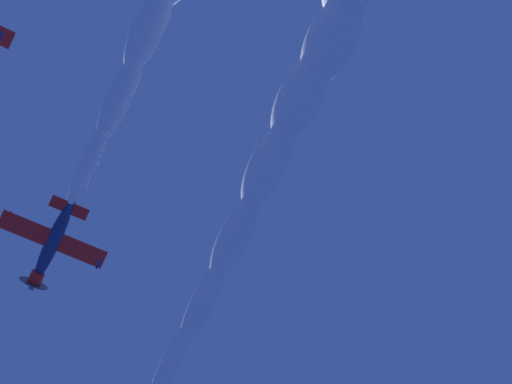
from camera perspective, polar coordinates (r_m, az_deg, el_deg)
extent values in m
ellipsoid|color=navy|center=(60.69, -15.17, -3.67)|extent=(6.38, 4.65, 1.41)
cylinder|color=red|center=(61.42, -16.35, -6.23)|extent=(1.43, 1.57, 1.29)
cone|color=#194CB2|center=(61.59, -16.60, -6.77)|extent=(0.91, 0.89, 0.62)
cylinder|color=#3F3F47|center=(61.55, -16.54, -6.65)|extent=(1.45, 2.42, 2.80)
cube|color=red|center=(60.49, -15.16, -3.50)|extent=(5.65, 7.84, 2.05)
ellipsoid|color=navy|center=(62.22, -18.26, -1.74)|extent=(0.93, 0.73, 0.32)
ellipsoid|color=navy|center=(59.02, -11.88, -5.36)|extent=(0.93, 0.73, 0.32)
cube|color=red|center=(60.17, -14.00, -1.17)|extent=(2.37, 3.03, 0.79)
cube|color=navy|center=(60.63, -13.78, -1.13)|extent=(1.12, 0.91, 1.15)
ellipsoid|color=#1E232D|center=(61.13, -15.11, -3.92)|extent=(1.73, 1.52, 0.83)
ellipsoid|color=navy|center=(60.26, -18.80, 11.15)|extent=(0.93, 0.74, 0.35)
ellipsoid|color=white|center=(61.33, -6.61, -12.88)|extent=(7.13, 5.21, 1.61)
ellipsoid|color=white|center=(59.99, -4.10, -8.44)|extent=(7.40, 5.63, 2.10)
ellipsoid|color=white|center=(58.96, -1.66, -3.43)|extent=(7.67, 6.05, 2.59)
ellipsoid|color=white|center=(58.52, 0.87, 1.99)|extent=(7.94, 6.48, 3.08)
ellipsoid|color=white|center=(58.64, 3.31, 7.09)|extent=(8.20, 6.90, 3.57)
ellipsoid|color=white|center=(59.37, 5.73, 11.39)|extent=(8.47, 7.32, 4.06)
ellipsoid|color=white|center=(59.60, -12.57, 2.19)|extent=(7.13, 5.21, 1.61)
ellipsoid|color=white|center=(59.31, -10.33, 7.08)|extent=(7.40, 5.63, 2.10)
ellipsoid|color=white|center=(59.44, -8.18, 12.20)|extent=(7.67, 6.05, 2.59)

